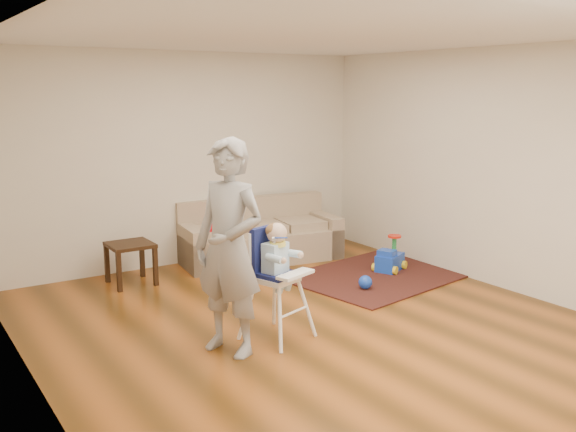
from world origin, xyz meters
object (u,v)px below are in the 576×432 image
side_table (131,264)px  adult (229,248)px  ride_on_toy (390,253)px  sofa (260,231)px  toy_ball (365,282)px  high_chair (277,283)px

side_table → adult: adult is taller
side_table → ride_on_toy: side_table is taller
sofa → ride_on_toy: sofa is taller
toy_ball → high_chair: high_chair is taller
sofa → high_chair: 2.72m
sofa → ride_on_toy: (1.08, -1.33, -0.17)m
sofa → adult: size_ratio=1.18×
side_table → adult: (0.05, -2.36, 0.68)m
sofa → adult: 3.05m
toy_ball → high_chair: 1.76m
sofa → high_chair: (-1.25, -2.41, 0.12)m
sofa → toy_ball: 1.82m
side_table → adult: bearing=-88.9°
high_chair → toy_ball: bearing=4.0°
high_chair → adult: (-0.50, -0.04, 0.40)m
ride_on_toy → adult: (-2.83, -1.12, 0.69)m
side_table → ride_on_toy: size_ratio=1.15×
sofa → high_chair: size_ratio=2.01×
toy_ball → adult: (-2.08, -0.69, 0.83)m
sofa → toy_ball: size_ratio=13.99×
sofa → high_chair: bearing=-109.5°
side_table → high_chair: 2.40m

